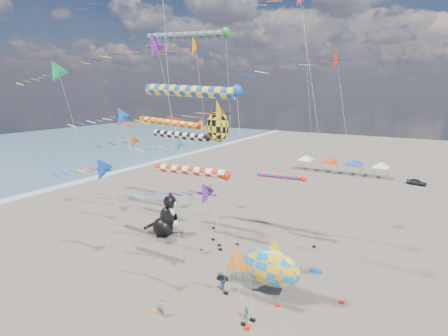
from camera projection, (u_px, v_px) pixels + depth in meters
delta_kite_0 at (187, 118)px, 24.34m from camera, size 12.25×2.01×16.38m
delta_kite_1 at (66, 74)px, 36.77m from camera, size 11.14×2.39×20.04m
delta_kite_2 at (100, 172)px, 27.26m from camera, size 10.41×1.97×11.91m
delta_kite_3 at (117, 119)px, 34.42m from camera, size 10.13×1.89×15.47m
delta_kite_4 at (186, 49)px, 36.13m from camera, size 12.41×2.22×22.58m
delta_kite_5 at (316, 64)px, 32.59m from camera, size 13.62×2.24×20.79m
delta_kite_8 at (181, 148)px, 43.83m from camera, size 10.53×1.98×11.20m
delta_kite_9 at (120, 145)px, 43.07m from camera, size 8.98×1.62×11.59m
delta_kite_11 at (187, 195)px, 26.28m from camera, size 11.01×1.82×10.46m
delta_kite_12 at (161, 49)px, 35.45m from camera, size 14.59×2.64×22.55m
windsock_0 at (183, 136)px, 37.34m from camera, size 8.64×0.80×12.55m
windsock_1 at (193, 92)px, 24.93m from camera, size 9.61×0.86×17.24m
windsock_2 at (284, 177)px, 38.63m from camera, size 7.04×0.67×7.95m
windsock_3 at (194, 172)px, 25.30m from camera, size 7.77×0.67×11.48m
windsock_4 at (173, 123)px, 39.98m from camera, size 10.04×0.76×13.65m
windsock_5 at (189, 36)px, 37.08m from camera, size 11.65×0.91×23.05m
angelfish_kite at (215, 128)px, 29.32m from camera, size 3.74×3.02×15.25m
cat_inflatable at (164, 214)px, 40.98m from camera, size 4.37×3.02×5.36m
fish_inflatable at (271, 267)px, 28.65m from camera, size 6.72×3.17×5.25m
person_adult at (162, 307)px, 26.46m from camera, size 0.56×0.37×1.54m
child_green at (246, 314)px, 26.01m from camera, size 0.61×0.52×1.11m
child_blue at (223, 286)px, 29.82m from camera, size 0.69×0.58×1.11m
kite_bag_0 at (316, 271)px, 33.01m from camera, size 0.90×0.44×0.30m
kite_bag_2 at (222, 279)px, 31.71m from camera, size 0.90×0.44×0.30m
tent_row at (342, 159)px, 71.78m from camera, size 19.20×4.20×3.80m
parked_car at (417, 182)px, 63.83m from camera, size 3.52×1.92×1.13m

